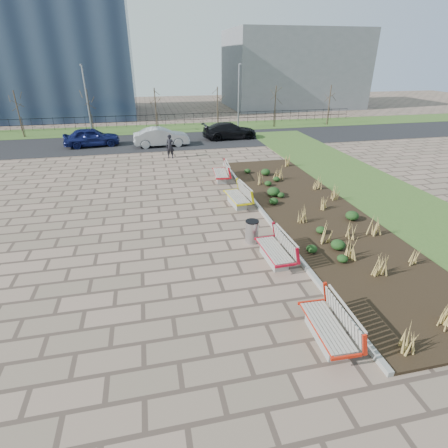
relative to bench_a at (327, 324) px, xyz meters
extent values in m
plane|color=#7F6657|center=(-3.00, 2.56, -0.50)|extent=(120.00, 120.00, 0.00)
cube|color=black|center=(3.25, 7.56, -0.45)|extent=(4.50, 18.00, 0.10)
cube|color=gray|center=(0.92, 7.56, -0.42)|extent=(0.16, 18.00, 0.15)
cube|color=#33511E|center=(8.00, 7.56, -0.48)|extent=(5.00, 38.00, 0.04)
cube|color=#33511E|center=(-3.00, 30.56, -0.48)|extent=(80.00, 5.00, 0.04)
cube|color=black|center=(-3.00, 24.56, -0.49)|extent=(80.00, 7.00, 0.02)
cylinder|color=#B2B2B7|center=(-0.38, 5.53, -0.05)|extent=(0.51, 0.51, 0.91)
imported|color=black|center=(-2.51, 19.04, 0.34)|extent=(0.71, 0.58, 1.68)
imported|color=#12184F|center=(-8.48, 24.06, 0.26)|extent=(4.54, 2.32, 1.48)
imported|color=#94979A|center=(-2.92, 22.93, 0.25)|extent=(4.52, 1.73, 1.47)
imported|color=black|center=(3.17, 24.46, 0.22)|extent=(4.94, 2.26, 1.40)
cube|color=slate|center=(17.00, 44.56, 4.50)|extent=(18.00, 12.00, 10.00)
camera|label=1|loc=(-4.09, -6.22, 6.22)|focal=28.00mm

